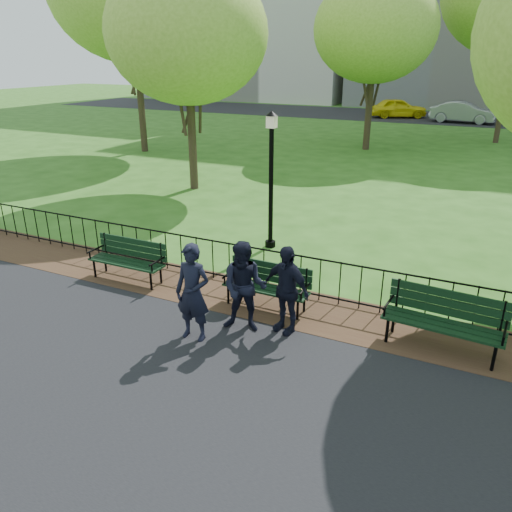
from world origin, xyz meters
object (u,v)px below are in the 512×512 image
at_px(park_bench_main, 252,277).
at_px(lamppost, 271,176).
at_px(park_bench_right_a, 445,315).
at_px(person_right, 286,289).
at_px(taxi, 398,108).
at_px(tree_near_w, 187,34).
at_px(sedan_silver, 463,112).
at_px(person_mid, 245,287).
at_px(park_bench_left_a, 129,255).
at_px(tree_far_c, 375,29).
at_px(person_left, 193,293).

height_order(park_bench_main, lamppost, lamppost).
bearing_deg(park_bench_main, park_bench_right_a, 0.56).
distance_m(person_right, taxi, 33.30).
distance_m(park_bench_right_a, lamppost, 5.54).
bearing_deg(tree_near_w, sedan_silver, 73.51).
relative_size(park_bench_right_a, tree_near_w, 0.26).
relative_size(park_bench_right_a, person_mid, 1.19).
distance_m(tree_near_w, taxi, 25.63).
xyz_separation_m(park_bench_left_a, tree_far_c, (0.63, 17.90, 5.07)).
bearing_deg(park_bench_left_a, park_bench_right_a, -0.06).
bearing_deg(park_bench_main, lamppost, 108.57).
bearing_deg(person_mid, tree_near_w, 114.52).
bearing_deg(park_bench_left_a, lamppost, 57.90).
relative_size(park_bench_left_a, park_bench_right_a, 0.89).
relative_size(tree_near_w, sedan_silver, 1.69).
relative_size(person_right, sedan_silver, 0.36).
relative_size(person_left, person_right, 1.07).
bearing_deg(person_left, person_right, 31.35).
relative_size(park_bench_right_a, lamppost, 0.58).
bearing_deg(sedan_silver, taxi, 80.47).
relative_size(tree_near_w, person_mid, 4.55).
bearing_deg(person_right, park_bench_left_a, -171.31).
bearing_deg(sedan_silver, lamppost, 179.43).
height_order(tree_near_w, person_left, tree_near_w).
distance_m(tree_far_c, person_left, 20.02).
height_order(park_bench_main, sedan_silver, sedan_silver).
bearing_deg(tree_near_w, person_left, -57.76).
bearing_deg(park_bench_main, person_mid, -71.36).
height_order(tree_far_c, person_right, tree_far_c).
relative_size(person_left, person_mid, 1.04).
xyz_separation_m(person_left, person_mid, (0.65, 0.62, -0.03)).
height_order(park_bench_main, person_mid, person_mid).
bearing_deg(tree_far_c, person_mid, -82.23).
height_order(tree_far_c, person_mid, tree_far_c).
relative_size(park_bench_main, sedan_silver, 0.38).
height_order(park_bench_main, tree_far_c, tree_far_c).
height_order(lamppost, person_left, lamppost).
distance_m(tree_near_w, tree_far_c, 11.20).
distance_m(lamppost, person_left, 4.69).
xyz_separation_m(tree_near_w, tree_far_c, (3.62, 10.59, 0.49)).
bearing_deg(person_left, sedan_silver, 84.04).
xyz_separation_m(park_bench_main, lamppost, (-0.99, 3.06, 1.21)).
height_order(tree_near_w, taxi, tree_near_w).
bearing_deg(tree_far_c, sedan_silver, 75.43).
relative_size(tree_near_w, taxi, 1.76).
height_order(person_mid, taxi, person_mid).
xyz_separation_m(tree_near_w, sedan_silver, (7.11, 24.01, -4.40)).
xyz_separation_m(lamppost, tree_far_c, (-1.28, 14.79, 3.82)).
height_order(park_bench_main, person_right, person_right).
xyz_separation_m(person_left, person_right, (1.30, 0.90, -0.06)).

